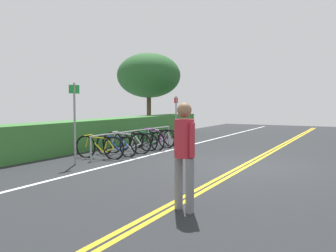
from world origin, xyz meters
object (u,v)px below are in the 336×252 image
at_px(bicycle_2, 126,143).
at_px(tree_mid, 149,76).
at_px(bicycle_1, 116,146).
at_px(pedestrian, 184,148).
at_px(bicycle_0, 100,147).
at_px(sign_post_near, 75,116).
at_px(bicycle_4, 147,140).
at_px(sign_post_far, 176,114).
at_px(bicycle_5, 156,138).
at_px(bicycle_6, 162,137).
at_px(bicycle_3, 135,142).
at_px(bike_rack, 136,135).

distance_m(bicycle_2, tree_mid, 8.78).
height_order(bicycle_1, pedestrian, pedestrian).
distance_m(bicycle_0, tree_mid, 9.88).
distance_m(bicycle_1, tree_mid, 9.32).
bearing_deg(sign_post_near, bicycle_4, -0.69).
bearing_deg(sign_post_near, bicycle_2, -1.01).
bearing_deg(bicycle_2, sign_post_far, -0.02).
distance_m(bicycle_0, bicycle_1, 0.71).
xyz_separation_m(bicycle_5, bicycle_6, (0.71, 0.13, -0.03)).
distance_m(bicycle_2, sign_post_near, 2.71).
relative_size(bicycle_1, sign_post_near, 0.75).
bearing_deg(bicycle_0, bicycle_5, -2.49).
height_order(bicycle_2, sign_post_near, sign_post_near).
xyz_separation_m(bicycle_2, pedestrian, (-5.08, -4.61, 0.66)).
height_order(bicycle_5, pedestrian, pedestrian).
distance_m(bicycle_3, bicycle_4, 0.64).
bearing_deg(tree_mid, bicycle_5, -146.79).
height_order(bicycle_3, bicycle_4, bicycle_4).
distance_m(bicycle_4, tree_mid, 7.67).
distance_m(bicycle_1, bicycle_2, 0.61).
xyz_separation_m(bicycle_1, bicycle_3, (1.35, 0.12, -0.01)).
bearing_deg(bicycle_4, pedestrian, -144.43).
bearing_deg(bicycle_3, sign_post_far, -2.31).
relative_size(bicycle_4, bicycle_5, 1.02).
xyz_separation_m(bike_rack, bicycle_2, (-0.69, -0.04, -0.21)).
distance_m(bicycle_4, bicycle_5, 0.65).
xyz_separation_m(sign_post_near, sign_post_far, (6.33, -0.05, -0.16)).
relative_size(bicycle_2, bicycle_3, 1.08).
bearing_deg(bike_rack, bicycle_2, -176.76).
height_order(bike_rack, bicycle_0, bike_rack).
xyz_separation_m(bicycle_1, bicycle_4, (1.97, -0.01, 0.00)).
xyz_separation_m(bicycle_5, pedestrian, (-7.09, -4.59, 0.67)).
relative_size(bicycle_1, bicycle_4, 0.99).
relative_size(bicycle_1, bicycle_5, 1.01).
bearing_deg(bicycle_3, pedestrian, -140.89).
bearing_deg(bicycle_6, sign_post_far, -6.20).
xyz_separation_m(bicycle_4, bicycle_5, (0.65, -0.01, 0.02)).
xyz_separation_m(bicycle_0, bicycle_5, (3.32, -0.14, 0.00)).
height_order(bicycle_0, sign_post_far, sign_post_far).
bearing_deg(bike_rack, bicycle_1, -178.50).
xyz_separation_m(bicycle_4, pedestrian, (-6.44, -4.61, 0.68)).
height_order(bicycle_0, pedestrian, pedestrian).
bearing_deg(sign_post_far, bicycle_2, 179.98).
distance_m(bike_rack, bicycle_3, 0.27).
relative_size(bike_rack, bicycle_0, 2.87).
xyz_separation_m(bicycle_0, sign_post_far, (5.12, -0.13, 0.87)).
distance_m(bicycle_5, sign_post_near, 4.64).
height_order(bicycle_3, bicycle_5, bicycle_5).
bearing_deg(tree_mid, bike_rack, -152.56).
bearing_deg(sign_post_near, sign_post_far, -0.41).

